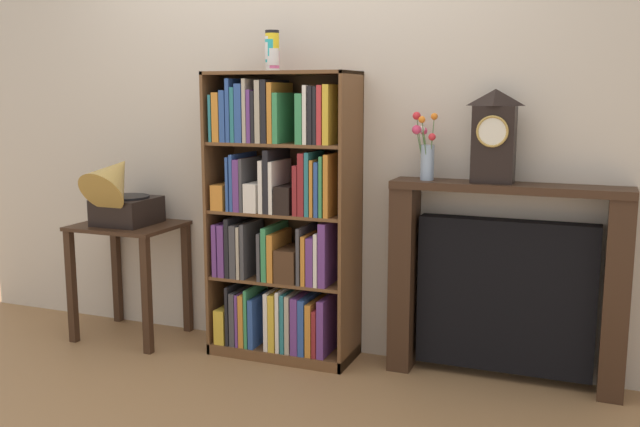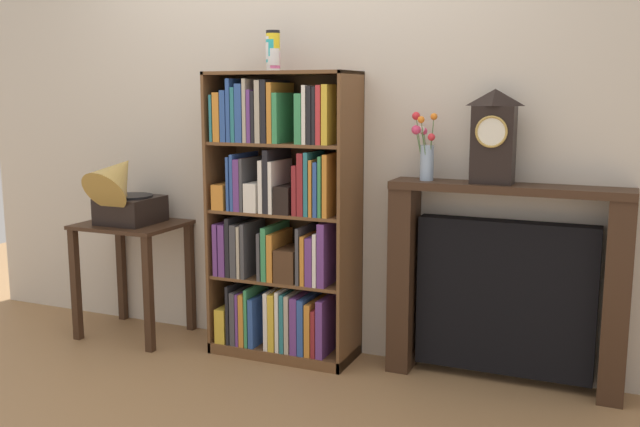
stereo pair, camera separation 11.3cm
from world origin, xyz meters
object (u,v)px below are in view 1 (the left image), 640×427
mantel_clock (494,136)px  flower_vase (426,151)px  bookshelf (281,224)px  fireplace_mantel (505,285)px  cup_stack (272,51)px  gramophone (119,191)px  side_table_left (129,252)px

mantel_clock → flower_vase: mantel_clock is taller
bookshelf → flower_vase: 0.89m
fireplace_mantel → flower_vase: size_ratio=3.36×
bookshelf → flower_vase: bearing=5.3°
cup_stack → fireplace_mantel: 1.72m
gramophone → fireplace_mantel: 2.22m
cup_stack → flower_vase: 0.98m
gramophone → mantel_clock: bearing=5.3°
gramophone → cup_stack: bearing=9.2°
mantel_clock → gramophone: bearing=-174.7°
side_table_left → mantel_clock: mantel_clock is taller
bookshelf → mantel_clock: bookshelf is taller
gramophone → mantel_clock: size_ratio=1.07×
side_table_left → flower_vase: (1.75, 0.13, 0.64)m
flower_vase → side_table_left: bearing=-175.8°
gramophone → mantel_clock: mantel_clock is taller
mantel_clock → flower_vase: size_ratio=1.33×
gramophone → fireplace_mantel: (2.17, 0.21, -0.39)m
gramophone → fireplace_mantel: gramophone is taller
fireplace_mantel → flower_vase: bearing=-177.1°
bookshelf → side_table_left: (-0.97, -0.06, -0.22)m
cup_stack → flower_vase: cup_stack is taller
cup_stack → gramophone: bearing=-170.8°
side_table_left → bookshelf: bearing=3.3°
fireplace_mantel → mantel_clock: size_ratio=2.53×
gramophone → flower_vase: size_ratio=1.42×
bookshelf → cup_stack: 0.93m
bookshelf → fireplace_mantel: bearing=4.5°
gramophone → mantel_clock: 2.13m
bookshelf → gramophone: (-0.97, -0.12, 0.15)m
bookshelf → fireplace_mantel: 1.23m
cup_stack → side_table_left: size_ratio=0.31×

